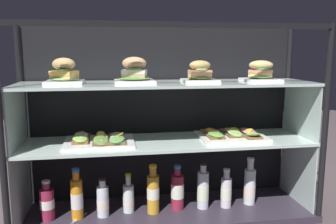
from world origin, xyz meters
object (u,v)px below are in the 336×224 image
at_px(open_sandwich_tray_near_left_corner, 100,140).
at_px(open_sandwich_tray_center, 232,135).
at_px(plated_roll_sandwich_near_right_corner, 64,74).
at_px(plated_roll_sandwich_far_left, 134,74).
at_px(juice_bottle_front_fourth, 47,203).
at_px(juice_bottle_back_right, 129,198).
at_px(plated_roll_sandwich_mid_right, 261,73).
at_px(juice_bottle_front_second, 226,191).
at_px(plated_roll_sandwich_mid_left, 200,74).
at_px(juice_bottle_near_post, 203,190).
at_px(juice_bottle_back_left, 250,186).
at_px(juice_bottle_front_right_end, 103,201).
at_px(juice_bottle_back_center, 153,192).
at_px(juice_bottle_front_left_end, 178,191).
at_px(juice_bottle_front_middle, 77,198).

relative_size(open_sandwich_tray_near_left_corner, open_sandwich_tray_center, 1.00).
xyz_separation_m(plated_roll_sandwich_near_right_corner, plated_roll_sandwich_far_left, (0.33, -0.01, -0.00)).
xyz_separation_m(juice_bottle_front_fourth, juice_bottle_back_right, (0.40, 0.02, -0.01)).
distance_m(plated_roll_sandwich_mid_right, juice_bottle_back_right, 0.94).
xyz_separation_m(plated_roll_sandwich_near_right_corner, juice_bottle_back_right, (0.29, 0.01, -0.64)).
height_order(open_sandwich_tray_near_left_corner, juice_bottle_front_second, open_sandwich_tray_near_left_corner).
height_order(plated_roll_sandwich_mid_left, plated_roll_sandwich_mid_right, plated_roll_sandwich_mid_left).
height_order(open_sandwich_tray_near_left_corner, juice_bottle_near_post, open_sandwich_tray_near_left_corner).
distance_m(plated_roll_sandwich_far_left, juice_bottle_near_post, 0.71).
distance_m(plated_roll_sandwich_mid_right, juice_bottle_back_left, 0.61).
bearing_deg(juice_bottle_front_right_end, open_sandwich_tray_center, 1.78).
bearing_deg(juice_bottle_front_fourth, plated_roll_sandwich_far_left, -0.56).
height_order(open_sandwich_tray_near_left_corner, juice_bottle_back_left, open_sandwich_tray_near_left_corner).
relative_size(open_sandwich_tray_center, juice_bottle_front_fourth, 1.69).
relative_size(plated_roll_sandwich_mid_right, juice_bottle_near_post, 0.71).
bearing_deg(juice_bottle_near_post, plated_roll_sandwich_far_left, -178.18).
bearing_deg(open_sandwich_tray_near_left_corner, plated_roll_sandwich_mid_right, 0.93).
bearing_deg(juice_bottle_near_post, open_sandwich_tray_center, 3.20).
relative_size(plated_roll_sandwich_mid_right, juice_bottle_back_center, 0.69).
distance_m(open_sandwich_tray_near_left_corner, juice_bottle_back_center, 0.38).
xyz_separation_m(open_sandwich_tray_center, juice_bottle_back_center, (-0.42, -0.02, -0.28)).
bearing_deg(plated_roll_sandwich_mid_left, juice_bottle_front_right_end, -175.48).
bearing_deg(plated_roll_sandwich_mid_left, juice_bottle_near_post, -54.25).
relative_size(plated_roll_sandwich_mid_left, juice_bottle_front_left_end, 0.72).
bearing_deg(juice_bottle_back_left, open_sandwich_tray_center, 179.96).
bearing_deg(juice_bottle_front_middle, juice_bottle_back_center, 0.35).
relative_size(juice_bottle_front_left_end, juice_bottle_near_post, 0.96).
xyz_separation_m(juice_bottle_front_fourth, juice_bottle_front_middle, (0.14, -0.01, 0.02)).
distance_m(plated_roll_sandwich_near_right_corner, plated_roll_sandwich_far_left, 0.33).
xyz_separation_m(open_sandwich_tray_near_left_corner, juice_bottle_front_middle, (-0.12, -0.03, -0.28)).
relative_size(juice_bottle_back_center, juice_bottle_back_left, 0.99).
xyz_separation_m(juice_bottle_front_right_end, juice_bottle_front_second, (0.65, 0.00, 0.01)).
distance_m(juice_bottle_front_fourth, juice_bottle_front_second, 0.91).
bearing_deg(open_sandwich_tray_center, juice_bottle_front_right_end, -178.22).
relative_size(plated_roll_sandwich_mid_left, juice_bottle_front_right_end, 0.85).
xyz_separation_m(plated_roll_sandwich_mid_right, open_sandwich_tray_near_left_corner, (-0.83, -0.01, -0.32)).
bearing_deg(plated_roll_sandwich_mid_right, juice_bottle_near_post, -175.45).
bearing_deg(juice_bottle_front_fourth, juice_bottle_front_second, -0.11).
bearing_deg(juice_bottle_back_left, plated_roll_sandwich_near_right_corner, -179.61).
bearing_deg(juice_bottle_front_middle, open_sandwich_tray_near_left_corner, 12.93).
height_order(juice_bottle_front_second, juice_bottle_back_left, juice_bottle_back_left).
height_order(plated_roll_sandwich_near_right_corner, open_sandwich_tray_near_left_corner, plated_roll_sandwich_near_right_corner).
height_order(open_sandwich_tray_center, juice_bottle_near_post, open_sandwich_tray_center).
relative_size(juice_bottle_front_middle, juice_bottle_front_left_end, 1.08).
distance_m(open_sandwich_tray_center, juice_bottle_back_center, 0.50).
height_order(juice_bottle_back_right, juice_bottle_back_center, juice_bottle_back_center).
xyz_separation_m(juice_bottle_front_fourth, juice_bottle_front_left_end, (0.65, 0.01, 0.01)).
bearing_deg(plated_roll_sandwich_far_left, juice_bottle_front_left_end, 4.43).
xyz_separation_m(open_sandwich_tray_near_left_corner, juice_bottle_front_left_end, (0.39, -0.01, -0.29)).
bearing_deg(plated_roll_sandwich_near_right_corner, plated_roll_sandwich_mid_right, 1.29).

